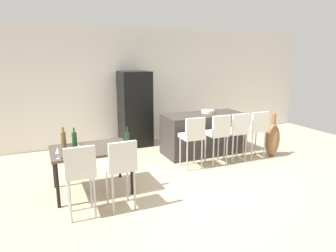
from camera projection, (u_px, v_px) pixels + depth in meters
The scene contains 20 objects.
ground_plane at pixel (195, 171), 5.88m from camera, with size 10.00×10.00×0.00m, color #C6B28E.
back_wall at pixel (148, 85), 7.89m from camera, with size 10.00×0.12×2.90m, color silver.
kitchen_island at pixel (204, 134), 6.87m from camera, with size 1.85×0.82×0.92m, color #383330.
bar_chair_left at pixel (193, 135), 5.83m from camera, with size 0.41×0.41×1.05m.
bar_chair_middle at pixel (218, 132), 6.07m from camera, with size 0.40×0.40×1.05m.
bar_chair_right at pixel (238, 129), 6.25m from camera, with size 0.42×0.42×1.05m.
bar_chair_far at pixel (257, 127), 6.45m from camera, with size 0.43×0.43×1.05m.
dining_table at pixel (91, 152), 4.85m from camera, with size 1.25×0.88×0.74m.
dining_chair_near at pixel (80, 170), 4.02m from camera, with size 0.40×0.40×1.05m.
dining_chair_far at pixel (121, 164), 4.24m from camera, with size 0.42×0.42×1.05m.
wine_bottle_corner at pixel (63, 139), 4.97m from camera, with size 0.08×0.08×0.29m.
wine_bottle_near at pixel (127, 140), 4.81m from camera, with size 0.07×0.07×0.35m.
wine_bottle_far at pixel (64, 139), 4.84m from camera, with size 0.07×0.07×0.34m.
wine_bottle_end at pixel (74, 140), 4.84m from camera, with size 0.08×0.08×0.33m.
wine_glass_left at pixel (75, 137), 5.00m from camera, with size 0.07×0.07×0.17m.
wine_glass_middle at pixel (79, 147), 4.48m from camera, with size 0.07×0.07×0.17m.
wine_glass_right at pixel (58, 151), 4.30m from camera, with size 0.07×0.07×0.17m.
refrigerator at pixel (135, 109), 7.42m from camera, with size 0.72×0.68×1.84m, color black.
fruit_bowl at pixel (208, 112), 6.85m from camera, with size 0.30×0.30×0.07m, color beige.
floor_vase at pixel (272, 139), 6.67m from camera, with size 0.32×0.32×0.97m.
Camera 1 is at (-2.71, -4.85, 2.18)m, focal length 32.01 mm.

